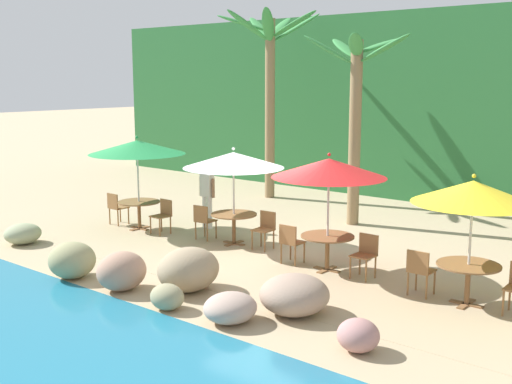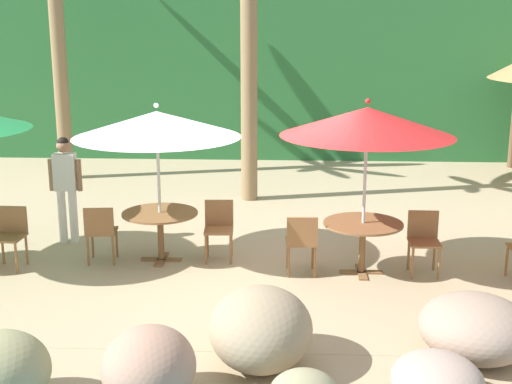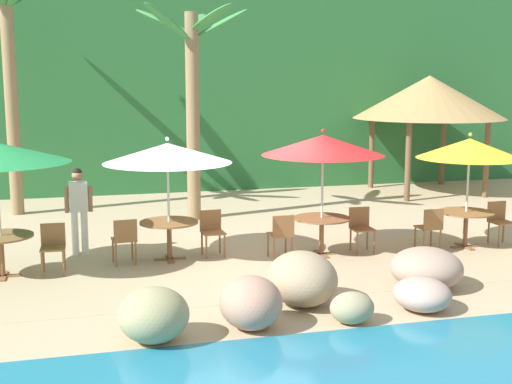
% 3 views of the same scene
% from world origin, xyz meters
% --- Properties ---
extents(ground_plane, '(120.00, 120.00, 0.00)m').
position_xyz_m(ground_plane, '(0.00, 0.00, 0.00)').
color(ground_plane, tan).
extents(terrace_deck, '(18.00, 5.20, 0.01)m').
position_xyz_m(terrace_deck, '(0.00, 0.00, 0.00)').
color(terrace_deck, tan).
rests_on(terrace_deck, ground).
extents(foliage_backdrop, '(28.00, 2.40, 6.00)m').
position_xyz_m(foliage_backdrop, '(0.00, 9.00, 3.00)').
color(foliage_backdrop, '#286633').
rests_on(foliage_backdrop, ground).
extents(rock_seawall, '(16.00, 2.94, 1.00)m').
position_xyz_m(rock_seawall, '(-0.79, -3.27, 0.37)').
color(rock_seawall, gray).
rests_on(rock_seawall, ground).
extents(chair_green_seaward, '(0.43, 0.44, 0.87)m').
position_xyz_m(chair_green_seaward, '(-3.52, -0.12, 0.51)').
color(chair_green_seaward, olive).
rests_on(chair_green_seaward, ground).
extents(umbrella_white, '(2.38, 2.38, 2.33)m').
position_xyz_m(umbrella_white, '(-1.43, 0.23, 2.03)').
color(umbrella_white, silver).
rests_on(umbrella_white, ground).
extents(dining_table_white, '(1.10, 1.10, 0.74)m').
position_xyz_m(dining_table_white, '(-1.43, 0.23, 0.61)').
color(dining_table_white, brown).
rests_on(dining_table_white, ground).
extents(chair_white_seaward, '(0.44, 0.45, 0.87)m').
position_xyz_m(chair_white_seaward, '(-0.59, 0.38, 0.51)').
color(chair_white_seaward, olive).
rests_on(chair_white_seaward, ground).
extents(chair_white_inland, '(0.46, 0.47, 0.87)m').
position_xyz_m(chair_white_inland, '(-2.27, 0.06, 0.51)').
color(chair_white_inland, olive).
rests_on(chair_white_inland, ground).
extents(umbrella_red, '(2.34, 2.34, 2.45)m').
position_xyz_m(umbrella_red, '(1.46, -0.15, 2.14)').
color(umbrella_red, silver).
rests_on(umbrella_red, ground).
extents(dining_table_red, '(1.10, 1.10, 0.74)m').
position_xyz_m(dining_table_red, '(1.46, -0.15, 0.61)').
color(dining_table_red, brown).
rests_on(dining_table_red, ground).
extents(chair_red_seaward, '(0.43, 0.43, 0.87)m').
position_xyz_m(chair_red_seaward, '(2.31, -0.07, 0.51)').
color(chair_red_seaward, olive).
rests_on(chair_red_seaward, ground).
extents(chair_red_inland, '(0.44, 0.45, 0.87)m').
position_xyz_m(chair_red_inland, '(0.62, -0.27, 0.51)').
color(chair_red_inland, olive).
rests_on(chair_red_inland, ground).
extents(palm_tree_second, '(2.76, 2.82, 5.06)m').
position_xyz_m(palm_tree_second, '(-0.34, 3.89, 3.33)').
color(palm_tree_second, olive).
rests_on(palm_tree_second, ground).
extents(waiter_in_white, '(0.52, 0.21, 1.70)m').
position_xyz_m(waiter_in_white, '(-3.06, 1.02, 0.99)').
color(waiter_in_white, white).
rests_on(waiter_in_white, ground).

